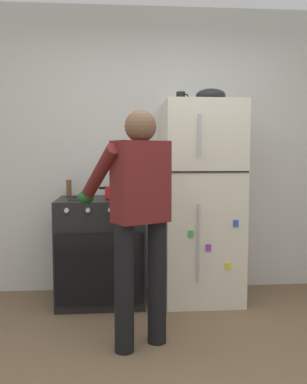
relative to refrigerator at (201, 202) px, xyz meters
name	(u,v)px	position (x,y,z in m)	size (l,w,h in m)	color
kitchen_wall_back	(153,151)	(-0.40, 0.38, 0.46)	(6.00, 0.10, 2.70)	silver
refrigerator	(201,202)	(0.00, 0.00, 0.00)	(0.68, 0.72, 1.77)	silver
stove_range	(101,250)	(-0.90, -0.01, -0.43)	(0.76, 0.67, 0.93)	black
person_cook	(138,207)	(-0.61, -0.93, 0.07)	(0.67, 0.74, 1.60)	black
red_pot	(119,192)	(-0.74, -0.05, 0.10)	(0.34, 0.24, 0.11)	red
coffee_mug	(181,97)	(-0.18, 0.05, 0.93)	(0.11, 0.08, 0.10)	black
pepper_mill	(69,188)	(-1.20, 0.20, 0.12)	(0.05, 0.05, 0.15)	brown
mixing_bowl	(211,96)	(0.08, 0.00, 0.95)	(0.26, 0.26, 0.12)	black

